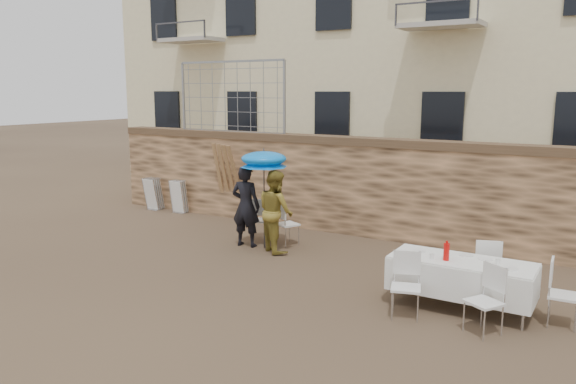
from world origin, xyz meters
The scene contains 17 objects.
ground centered at (0.00, 0.00, 0.00)m, with size 80.00×80.00×0.00m, color brown.
stone_wall centered at (0.00, 5.00, 1.10)m, with size 13.00×0.50×2.20m, color #8F6947.
chain_link_fence centered at (-3.00, 5.00, 3.10)m, with size 3.20×0.06×1.80m, color gray, non-canonical shape.
man_suit centered at (-1.01, 2.80, 0.87)m, with size 0.64×0.42×1.74m, color black.
woman_dress centered at (-0.26, 2.80, 0.85)m, with size 0.82×0.64×1.70m, color gold.
umbrella centered at (-0.61, 2.90, 1.83)m, with size 0.98×0.98×1.94m.
couple_chair_left centered at (-1.01, 3.35, 0.48)m, with size 0.48×0.48×0.96m, color white, non-canonical shape.
couple_chair_right centered at (-0.31, 3.35, 0.48)m, with size 0.48×0.48×0.96m, color white, non-canonical shape.
banquet_table centered at (3.81, 1.62, 0.73)m, with size 2.10×0.85×0.78m.
soda_bottle centered at (3.61, 1.47, 0.91)m, with size 0.09×0.09×0.26m, color red.
table_chair_front_left centered at (3.21, 0.87, 0.48)m, with size 0.48×0.48×0.96m, color white, non-canonical shape.
table_chair_front_right centered at (4.31, 0.87, 0.48)m, with size 0.48×0.48×0.96m, color white, non-canonical shape.
table_chair_back centered at (4.01, 2.42, 0.48)m, with size 0.48×0.48×0.96m, color white, non-canonical shape.
table_chair_side centered at (5.21, 1.72, 0.48)m, with size 0.48×0.48×0.96m, color white, non-canonical shape.
chair_stack_left centered at (-5.36, 4.61, 0.46)m, with size 0.46×0.40×0.92m, color white, non-canonical shape.
chair_stack_right centered at (-4.46, 4.61, 0.46)m, with size 0.46×0.32×0.92m, color white, non-canonical shape.
wood_planks centered at (-2.86, 4.68, 1.00)m, with size 0.70×0.20×2.00m, color #A37749, non-canonical shape.
Camera 1 is at (5.78, -6.67, 3.28)m, focal length 35.00 mm.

